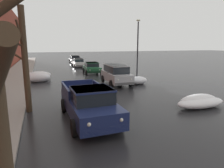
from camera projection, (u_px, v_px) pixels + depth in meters
name	position (u px, v px, depth m)	size (l,w,h in m)	color
left_sidewalk_slab	(9.00, 87.00, 17.01)	(3.30, 80.00, 0.12)	gray
snow_bank_near_corner_left	(41.00, 75.00, 22.43)	(2.03, 1.19, 0.73)	white
snow_bank_along_left_kerb	(199.00, 101.00, 11.87)	(2.57, 0.99, 0.78)	white
snow_bank_mid_block_left	(38.00, 76.00, 21.12)	(2.70, 1.17, 0.87)	white
snow_bank_near_corner_right	(137.00, 81.00, 18.65)	(1.89, 1.23, 0.72)	white
snow_bank_along_right_kerb	(39.00, 78.00, 19.72)	(2.29, 1.08, 0.87)	white
snow_bank_far_right_pile	(201.00, 103.00, 11.72)	(3.17, 1.28, 0.61)	white
bare_tree_second_along_sidewalk	(23.00, 59.00, 10.49)	(2.13, 2.43, 5.63)	#423323
pickup_truck_darkblue_approaching_near_lane	(89.00, 103.00, 9.64)	(2.26, 5.39, 1.76)	navy
suv_silver_parked_kerbside_close	(116.00, 74.00, 18.55)	(2.16, 4.74, 1.82)	#B7B7BC
sedan_green_parked_kerbside_mid	(92.00, 68.00, 25.55)	(2.22, 4.01, 1.42)	#1E5633
sedan_white_parked_far_down_block	(78.00, 62.00, 32.73)	(1.87, 3.96, 1.42)	silver
sedan_black_queued_behind_truck	(75.00, 59.00, 39.95)	(2.06, 3.94, 1.42)	black
street_lamp_post	(138.00, 47.00, 20.20)	(0.44, 0.24, 6.12)	#28282D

